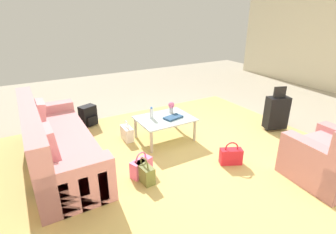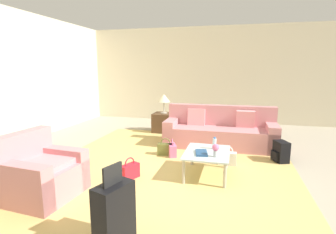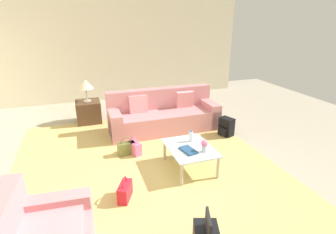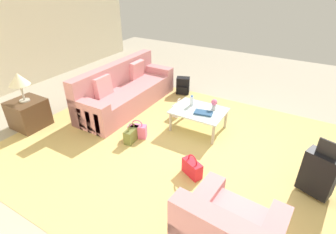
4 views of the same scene
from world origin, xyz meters
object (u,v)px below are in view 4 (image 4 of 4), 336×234
at_px(coffee_table_book, 203,113).
at_px(handbag_pink, 138,131).
at_px(table_lamp, 18,80).
at_px(handbag_white, 179,109).
at_px(flower_vase, 214,104).
at_px(couch, 125,92).
at_px(handbag_olive, 132,135).
at_px(suitcase_black, 319,173).
at_px(coffee_table, 199,113).
at_px(handbag_red, 192,168).
at_px(backpack_black, 183,86).
at_px(water_bottle, 192,101).
at_px(side_table, 29,114).

xyz_separation_m(coffee_table_book, handbag_pink, (0.93, 0.71, -0.29)).
xyz_separation_m(table_lamp, handbag_white, (-2.22, -1.82, -0.81)).
xyz_separation_m(coffee_table_book, flower_vase, (-0.10, -0.23, 0.11)).
distance_m(couch, handbag_olive, 1.42).
bearing_deg(suitcase_black, couch, -11.91).
xyz_separation_m(coffee_table, handbag_red, (-0.45, 1.18, -0.23)).
bearing_deg(coffee_table_book, suitcase_black, 150.75).
bearing_deg(backpack_black, couch, 56.17).
distance_m(coffee_table_book, handbag_white, 0.86).
bearing_deg(water_bottle, suitcase_black, 160.02).
distance_m(water_bottle, backpack_black, 1.46).
relative_size(coffee_table, coffee_table_book, 2.97).
xyz_separation_m(flower_vase, handbag_red, (-0.23, 1.33, -0.40)).
relative_size(couch, table_lamp, 4.59).
xyz_separation_m(coffee_table, handbag_pink, (0.81, 0.79, -0.23)).
height_order(suitcase_black, handbag_olive, suitcase_black).
relative_size(water_bottle, handbag_white, 0.57).
bearing_deg(handbag_olive, suitcase_black, -175.34).
relative_size(table_lamp, suitcase_black, 0.63).
bearing_deg(handbag_pink, suitcase_black, -178.25).
relative_size(couch, suitcase_black, 2.89).
xyz_separation_m(handbag_olive, handbag_red, (-1.28, 0.25, 0.00)).
relative_size(water_bottle, suitcase_black, 0.24).
distance_m(suitcase_black, handbag_olive, 2.85).
bearing_deg(handbag_olive, side_table, 16.15).
distance_m(couch, side_table, 1.89).
xyz_separation_m(suitcase_black, handbag_pink, (2.81, 0.09, -0.23)).
bearing_deg(side_table, backpack_black, -122.88).
distance_m(water_bottle, handbag_red, 1.49).
relative_size(handbag_pink, handbag_red, 1.00).
distance_m(coffee_table, coffee_table_book, 0.16).
xyz_separation_m(coffee_table, handbag_olive, (0.83, 0.93, -0.23)).
relative_size(flower_vase, backpack_black, 0.51).
height_order(coffee_table, handbag_pink, coffee_table).
relative_size(couch, handbag_white, 6.86).
height_order(water_bottle, handbag_pink, water_bottle).
relative_size(handbag_pink, handbag_white, 1.00).
bearing_deg(handbag_red, backpack_black, -59.70).
bearing_deg(coffee_table, table_lamp, 28.18).
bearing_deg(coffee_table, coffee_table_book, 146.31).
relative_size(coffee_table_book, table_lamp, 0.59).
distance_m(handbag_red, backpack_black, 2.87).
bearing_deg(handbag_white, handbag_red, 124.46).
bearing_deg(handbag_white, side_table, 39.34).
xyz_separation_m(couch, flower_vase, (-2.01, -0.05, 0.22)).
distance_m(coffee_table, handbag_pink, 1.15).
xyz_separation_m(couch, handbag_red, (-2.24, 1.28, -0.18)).
relative_size(flower_vase, side_table, 0.36).
bearing_deg(handbag_pink, coffee_table, -136.04).
bearing_deg(handbag_pink, flower_vase, -137.88).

